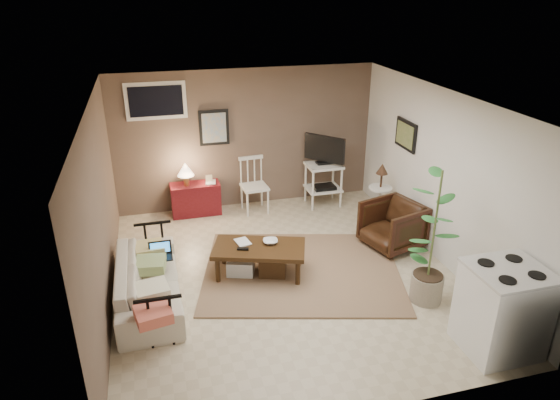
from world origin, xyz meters
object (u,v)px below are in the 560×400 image
object	(u,v)px
tv_stand	(324,169)
side_table	(381,186)
red_console	(195,196)
armchair	(393,223)
coffee_table	(259,258)
stove	(502,309)
sofa	(148,275)
spindle_chair	(254,187)
potted_plant	(434,233)

from	to	relation	value
tv_stand	side_table	world-z (taller)	tv_stand
red_console	side_table	bearing A→B (deg)	-20.37
red_console	armchair	bearing A→B (deg)	-35.37
coffee_table	side_table	bearing A→B (deg)	25.82
side_table	stove	size ratio (longest dim) A/B	1.01
coffee_table	sofa	distance (m)	1.48
tv_stand	armchair	bearing A→B (deg)	-74.89
red_console	side_table	distance (m)	3.12
sofa	armchair	size ratio (longest dim) A/B	2.43
armchair	stove	world-z (taller)	stove
side_table	armchair	world-z (taller)	side_table
spindle_chair	coffee_table	bearing A→B (deg)	-100.71
stove	red_console	bearing A→B (deg)	123.06
spindle_chair	potted_plant	world-z (taller)	potted_plant
side_table	stove	world-z (taller)	side_table
potted_plant	spindle_chair	bearing A→B (deg)	115.47
sofa	coffee_table	bearing A→B (deg)	-81.27
spindle_chair	stove	bearing A→B (deg)	-66.81
coffee_table	side_table	xyz separation A→B (m)	(2.29, 1.11, 0.38)
coffee_table	side_table	size ratio (longest dim) A/B	1.33
side_table	potted_plant	distance (m)	2.27
potted_plant	red_console	bearing A→B (deg)	127.40
tv_stand	stove	size ratio (longest dim) A/B	1.26
red_console	tv_stand	size ratio (longest dim) A/B	0.75
armchair	coffee_table	bearing A→B (deg)	-99.16
coffee_table	potted_plant	distance (m)	2.31
sofa	stove	xyz separation A→B (m)	(3.64, -1.89, 0.13)
coffee_table	side_table	distance (m)	2.58
sofa	side_table	bearing A→B (deg)	-70.42
side_table	red_console	bearing A→B (deg)	159.63
spindle_chair	stove	distance (m)	4.55
red_console	armchair	distance (m)	3.34
potted_plant	coffee_table	bearing A→B (deg)	149.78
coffee_table	potted_plant	bearing A→B (deg)	-30.22
sofa	tv_stand	size ratio (longest dim) A/B	1.49
armchair	stove	xyz separation A→B (m)	(0.08, -2.37, 0.11)
sofa	stove	bearing A→B (deg)	-117.45
red_console	tv_stand	xyz separation A→B (m)	(2.25, -0.19, 0.34)
red_console	potted_plant	size ratio (longest dim) A/B	0.54
sofa	potted_plant	xyz separation A→B (m)	(3.36, -0.89, 0.57)
spindle_chair	armchair	xyz separation A→B (m)	(1.71, -1.81, -0.05)
coffee_table	red_console	size ratio (longest dim) A/B	1.43
spindle_chair	potted_plant	distance (m)	3.55
sofa	tv_stand	distance (m)	3.82
spindle_chair	tv_stand	distance (m)	1.26
spindle_chair	armchair	distance (m)	2.49
coffee_table	armchair	bearing A→B (deg)	7.00
spindle_chair	potted_plant	size ratio (longest dim) A/B	0.54
red_console	stove	size ratio (longest dim) A/B	0.95
coffee_table	tv_stand	xyz separation A→B (m)	(1.63, 2.00, 0.42)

